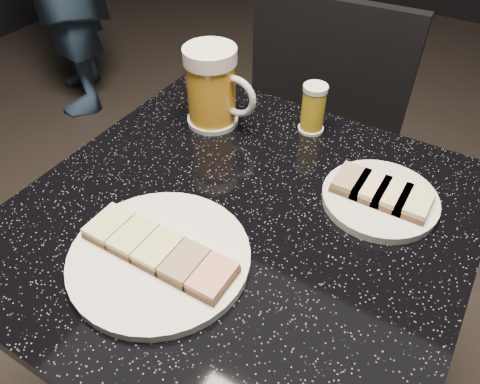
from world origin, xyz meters
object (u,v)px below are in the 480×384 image
Objects in this scene: plate_large at (160,257)px; chair at (305,156)px; table at (240,301)px; plate_small at (380,199)px; beer_mug at (213,87)px; beer_tumbler at (313,109)px.

plate_large is 0.68m from chair.
plate_large is 0.35× the size of table.
plate_large is 0.37m from plate_small.
beer_tumbler is (0.18, 0.08, -0.03)m from beer_mug.
plate_large is at bearing -110.16° from table.
chair is (0.09, 0.29, -0.33)m from beer_mug.
plate_large is at bearing -86.50° from chair.
beer_mug is 0.45m from chair.
beer_tumbler is at bearing 144.66° from plate_small.
plate_small is 0.37m from beer_mug.
plate_small is at bearing 38.53° from table.
beer_mug is at bearing 171.47° from plate_small.
plate_large is 0.42m from beer_tumbler.
chair is at bearing 112.04° from beer_tumbler.
beer_mug is at bearing -107.23° from chair.
chair is at bearing 72.77° from beer_mug.
beer_tumbler is at bearing 83.29° from plate_large.
beer_tumbler reaches higher than plate_small.
chair is at bearing 128.08° from plate_small.
chair is (-0.09, 0.49, -0.01)m from table.
table is at bearing -47.72° from beer_mug.
beer_tumbler is at bearing 90.55° from table.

